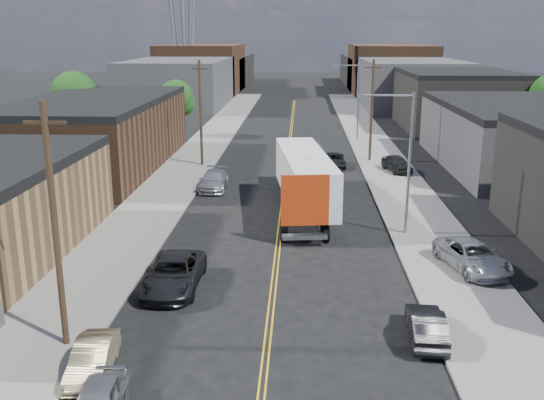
# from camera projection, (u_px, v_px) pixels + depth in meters

# --- Properties ---
(ground) EXTENTS (260.00, 260.00, 0.00)m
(ground) POSITION_uv_depth(u_px,v_px,m) (290.00, 140.00, 72.58)
(ground) COLOR black
(ground) RESTS_ON ground
(centerline) EXTENTS (0.32, 120.00, 0.01)m
(centerline) POSITION_uv_depth(u_px,v_px,m) (287.00, 167.00, 58.14)
(centerline) COLOR gold
(centerline) RESTS_ON ground
(sidewalk_left) EXTENTS (5.00, 140.00, 0.15)m
(sidewalk_left) POSITION_uv_depth(u_px,v_px,m) (189.00, 165.00, 58.56)
(sidewalk_left) COLOR slate
(sidewalk_left) RESTS_ON ground
(sidewalk_right) EXTENTS (5.00, 140.00, 0.15)m
(sidewalk_right) POSITION_uv_depth(u_px,v_px,m) (387.00, 167.00, 57.68)
(sidewalk_right) COLOR slate
(sidewalk_right) RESTS_ON ground
(warehouse_brown) EXTENTS (12.00, 26.00, 6.60)m
(warehouse_brown) POSITION_uv_depth(u_px,v_px,m) (97.00, 133.00, 57.13)
(warehouse_brown) COLOR #452D1B
(warehouse_brown) RESTS_ON ground
(industrial_right_b) EXTENTS (14.00, 24.00, 6.10)m
(industrial_right_b) POSITION_uv_depth(u_px,v_px,m) (520.00, 135.00, 57.28)
(industrial_right_b) COLOR #323234
(industrial_right_b) RESTS_ON ground
(industrial_right_c) EXTENTS (14.00, 22.00, 7.60)m
(industrial_right_c) POSITION_uv_depth(u_px,v_px,m) (454.00, 99.00, 82.11)
(industrial_right_c) COLOR black
(industrial_right_c) RESTS_ON ground
(skyline_left_a) EXTENTS (16.00, 30.00, 8.00)m
(skyline_left_a) POSITION_uv_depth(u_px,v_px,m) (180.00, 83.00, 106.14)
(skyline_left_a) COLOR #323234
(skyline_left_a) RESTS_ON ground
(skyline_right_a) EXTENTS (16.00, 30.00, 8.00)m
(skyline_right_a) POSITION_uv_depth(u_px,v_px,m) (410.00, 84.00, 104.30)
(skyline_right_a) COLOR #323234
(skyline_right_a) RESTS_ON ground
(skyline_left_b) EXTENTS (16.00, 26.00, 10.00)m
(skyline_left_b) POSITION_uv_depth(u_px,v_px,m) (202.00, 69.00, 129.95)
(skyline_left_b) COLOR #452D1B
(skyline_left_b) RESTS_ON ground
(skyline_right_b) EXTENTS (16.00, 26.00, 10.00)m
(skyline_right_b) POSITION_uv_depth(u_px,v_px,m) (390.00, 69.00, 128.10)
(skyline_right_b) COLOR #452D1B
(skyline_right_b) RESTS_ON ground
(skyline_left_c) EXTENTS (16.00, 40.00, 7.00)m
(skyline_left_c) POSITION_uv_depth(u_px,v_px,m) (215.00, 70.00, 149.60)
(skyline_left_c) COLOR black
(skyline_left_c) RESTS_ON ground
(skyline_right_c) EXTENTS (16.00, 40.00, 7.00)m
(skyline_right_c) POSITION_uv_depth(u_px,v_px,m) (378.00, 71.00, 147.76)
(skyline_right_c) COLOR black
(skyline_right_c) RESTS_ON ground
(streetlight_near) EXTENTS (3.39, 0.25, 9.00)m
(streetlight_near) POSITION_uv_depth(u_px,v_px,m) (404.00, 152.00, 37.12)
(streetlight_near) COLOR gray
(streetlight_near) RESTS_ON ground
(streetlight_far) EXTENTS (3.39, 0.25, 9.00)m
(streetlight_far) POSITION_uv_depth(u_px,v_px,m) (355.00, 96.00, 70.82)
(streetlight_far) COLOR gray
(streetlight_far) RESTS_ON ground
(utility_pole_left_near) EXTENTS (1.60, 0.26, 10.00)m
(utility_pole_left_near) POSITION_uv_depth(u_px,v_px,m) (55.00, 227.00, 23.45)
(utility_pole_left_near) COLOR black
(utility_pole_left_near) RESTS_ON ground
(utility_pole_left_far) EXTENTS (1.60, 0.26, 10.00)m
(utility_pole_left_far) POSITION_uv_depth(u_px,v_px,m) (201.00, 113.00, 57.15)
(utility_pole_left_far) COLOR black
(utility_pole_left_far) RESTS_ON ground
(utility_pole_right) EXTENTS (1.60, 0.26, 10.00)m
(utility_pole_right) POSITION_uv_depth(u_px,v_px,m) (372.00, 110.00, 59.29)
(utility_pole_right) COLOR black
(utility_pole_right) RESTS_ON ground
(tree_left_mid) EXTENTS (5.10, 5.04, 8.37)m
(tree_left_mid) POSITION_uv_depth(u_px,v_px,m) (75.00, 97.00, 67.41)
(tree_left_mid) COLOR black
(tree_left_mid) RESTS_ON ground
(tree_left_far) EXTENTS (4.35, 4.20, 6.97)m
(tree_left_far) POSITION_uv_depth(u_px,v_px,m) (177.00, 99.00, 73.94)
(tree_left_far) COLOR black
(tree_left_far) RESTS_ON ground
(semi_truck) EXTENTS (4.48, 17.10, 4.40)m
(semi_truck) POSITION_uv_depth(u_px,v_px,m) (304.00, 175.00, 43.81)
(semi_truck) COLOR silver
(semi_truck) RESTS_ON ground
(car_left_b) EXTENTS (1.72, 3.99, 1.28)m
(car_left_b) POSITION_uv_depth(u_px,v_px,m) (93.00, 359.00, 22.64)
(car_left_b) COLOR #9C8D66
(car_left_b) RESTS_ON ground
(car_left_c) EXTENTS (2.65, 5.72, 1.59)m
(car_left_c) POSITION_uv_depth(u_px,v_px,m) (173.00, 274.00, 30.24)
(car_left_c) COLOR black
(car_left_c) RESTS_ON ground
(car_left_d) EXTENTS (2.19, 5.20, 1.50)m
(car_left_d) POSITION_uv_depth(u_px,v_px,m) (214.00, 180.00, 49.62)
(car_left_d) COLOR #A9ABAE
(car_left_d) RESTS_ON ground
(car_right_oncoming) EXTENTS (1.65, 4.10, 1.32)m
(car_right_oncoming) POSITION_uv_depth(u_px,v_px,m) (426.00, 325.00, 25.17)
(car_right_oncoming) COLOR black
(car_right_oncoming) RESTS_ON ground
(car_right_lot_a) EXTENTS (3.66, 5.75, 1.48)m
(car_right_lot_a) POSITION_uv_depth(u_px,v_px,m) (472.00, 256.00, 32.33)
(car_right_lot_a) COLOR #ABADB0
(car_right_lot_a) RESTS_ON sidewalk_right
(car_right_lot_c) EXTENTS (2.69, 4.57, 1.46)m
(car_right_lot_c) POSITION_uv_depth(u_px,v_px,m) (397.00, 163.00, 55.36)
(car_right_lot_c) COLOR black
(car_right_lot_c) RESTS_ON sidewalk_right
(car_ahead_truck) EXTENTS (2.13, 4.59, 1.27)m
(car_ahead_truck) POSITION_uv_depth(u_px,v_px,m) (334.00, 160.00, 58.00)
(car_ahead_truck) COLOR black
(car_ahead_truck) RESTS_ON ground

